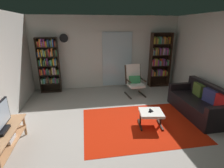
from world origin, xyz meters
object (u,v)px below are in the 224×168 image
at_px(leather_sofa, 200,103).
at_px(ottoman, 151,114).
at_px(cell_phone, 151,111).
at_px(bookshelf_near_tv, 49,63).
at_px(lounge_armchair, 134,79).
at_px(wall_clock, 64,38).
at_px(tv_stand, 3,139).
at_px(tv_remote, 151,110).
at_px(bookshelf_near_sofa, 160,58).

xyz_separation_m(leather_sofa, ottoman, (-1.51, -0.34, -0.00)).
bearing_deg(cell_phone, leather_sofa, 51.88).
relative_size(bookshelf_near_tv, cell_phone, 13.55).
bearing_deg(bookshelf_near_tv, lounge_armchair, -14.78).
xyz_separation_m(lounge_armchair, wall_clock, (-2.29, 0.90, 1.32)).
xyz_separation_m(tv_stand, lounge_armchair, (3.14, 2.48, 0.22)).
xyz_separation_m(tv_remote, cell_phone, (-0.03, -0.03, -0.00)).
bearing_deg(leather_sofa, tv_remote, -168.69).
distance_m(ottoman, wall_clock, 3.90).
xyz_separation_m(bookshelf_near_tv, wall_clock, (0.56, 0.15, 0.82)).
bearing_deg(leather_sofa, bookshelf_near_tv, 150.14).
relative_size(tv_stand, cell_phone, 9.12).
relative_size(bookshelf_near_tv, wall_clock, 6.54).
distance_m(tv_stand, bookshelf_near_tv, 3.32).
xyz_separation_m(tv_stand, ottoman, (2.97, 0.49, -0.02)).
bearing_deg(lounge_armchair, tv_remote, -94.62).
bearing_deg(tv_remote, ottoman, -115.88).
relative_size(bookshelf_near_tv, lounge_armchair, 1.85).
distance_m(bookshelf_near_tv, ottoman, 3.90).
bearing_deg(bookshelf_near_tv, wall_clock, 14.60).
relative_size(tv_stand, bookshelf_near_tv, 0.67).
distance_m(leather_sofa, ottoman, 1.55).
height_order(leather_sofa, ottoman, leather_sofa).
height_order(leather_sofa, lounge_armchair, lounge_armchair).
bearing_deg(bookshelf_near_tv, tv_stand, -95.11).
xyz_separation_m(lounge_armchair, ottoman, (-0.17, -1.99, -0.23)).
relative_size(ottoman, wall_clock, 2.03).
bearing_deg(bookshelf_near_sofa, tv_remote, -116.52).
relative_size(bookshelf_near_tv, bookshelf_near_sofa, 0.94).
bearing_deg(tv_stand, lounge_armchair, 38.28).
distance_m(bookshelf_near_sofa, cell_phone, 3.14).
bearing_deg(cell_phone, bookshelf_near_sofa, 102.87).
height_order(ottoman, cell_phone, cell_phone).
bearing_deg(bookshelf_near_tv, tv_remote, -45.08).
xyz_separation_m(bookshelf_near_tv, leather_sofa, (4.19, -2.40, -0.72)).
bearing_deg(ottoman, bookshelf_near_tv, 134.31).
height_order(tv_stand, wall_clock, wall_clock).
bearing_deg(bookshelf_near_sofa, lounge_armchair, -147.81).
bearing_deg(ottoman, lounge_armchair, 85.04).
distance_m(tv_stand, leather_sofa, 4.55).
relative_size(lounge_armchair, tv_remote, 7.10).
xyz_separation_m(leather_sofa, wall_clock, (-3.63, 2.55, 1.54)).
height_order(leather_sofa, tv_remote, leather_sofa).
xyz_separation_m(bookshelf_near_tv, ottoman, (2.68, -2.74, -0.73)).
bearing_deg(wall_clock, cell_phone, -53.85).
xyz_separation_m(bookshelf_near_sofa, tv_remote, (-1.35, -2.70, -0.71)).
bearing_deg(tv_remote, lounge_armchair, 79.60).
height_order(leather_sofa, cell_phone, leather_sofa).
distance_m(tv_stand, bookshelf_near_sofa, 5.45).
distance_m(tv_stand, lounge_armchair, 4.01).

